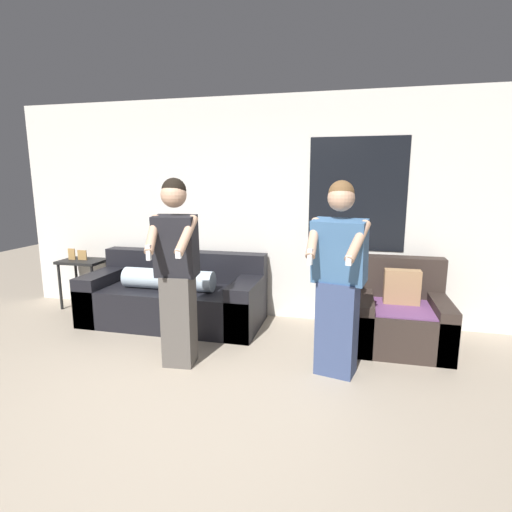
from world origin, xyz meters
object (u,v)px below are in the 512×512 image
object	(u,v)px
couch	(175,297)
side_table	(83,267)
person_left	(177,271)
person_right	(338,280)
armchair	(400,317)

from	to	relation	value
couch	side_table	size ratio (longest dim) A/B	2.63
person_left	person_right	distance (m)	1.45
couch	armchair	size ratio (longest dim) A/B	2.28
couch	person_right	xyz separation A→B (m)	(1.97, -0.90, 0.56)
armchair	person_left	size ratio (longest dim) A/B	0.54
armchair	person_left	world-z (taller)	person_left
armchair	person_right	world-z (taller)	person_right
side_table	person_left	bearing A→B (deg)	-33.31
couch	person_right	size ratio (longest dim) A/B	1.24
side_table	person_right	world-z (taller)	person_right
couch	person_right	world-z (taller)	person_right
armchair	person_left	xyz separation A→B (m)	(-2.07, -0.98, 0.61)
person_left	person_right	bearing A→B (deg)	6.10
couch	person_left	world-z (taller)	person_left
couch	person_right	distance (m)	2.24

